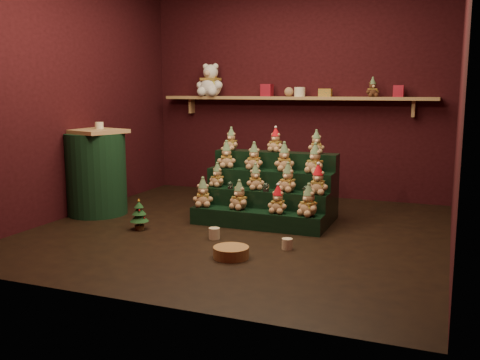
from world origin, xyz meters
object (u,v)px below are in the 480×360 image
at_px(snow_globe_a, 230,185).
at_px(white_bear, 211,76).
at_px(mug_left, 214,233).
at_px(wicker_basket, 231,252).
at_px(snow_globe_c, 306,190).
at_px(snow_globe_b, 266,187).
at_px(mug_right, 287,244).
at_px(side_table, 96,172).
at_px(brown_bear, 373,87).
at_px(riser_tier_front, 256,220).
at_px(mini_christmas_tree, 139,214).

xyz_separation_m(snow_globe_a, white_bear, (-0.93, 1.56, 1.20)).
distance_m(mug_left, wicker_basket, 0.61).
bearing_deg(snow_globe_c, snow_globe_b, 180.00).
relative_size(snow_globe_a, snow_globe_c, 0.84).
relative_size(snow_globe_b, snow_globe_c, 0.98).
xyz_separation_m(mug_right, wicker_basket, (-0.37, -0.41, -0.00)).
distance_m(wicker_basket, white_bear, 3.44).
height_order(side_table, wicker_basket, side_table).
bearing_deg(snow_globe_a, brown_bear, 51.46).
bearing_deg(mug_right, mug_left, 175.00).
distance_m(riser_tier_front, brown_bear, 2.35).
xyz_separation_m(riser_tier_front, wicker_basket, (0.14, -1.00, -0.04)).
distance_m(snow_globe_a, mug_right, 1.20).
bearing_deg(riser_tier_front, snow_globe_a, 155.43).
height_order(side_table, mug_right, side_table).
bearing_deg(mug_left, mug_right, -5.00).
bearing_deg(mini_christmas_tree, brown_bear, 48.21).
bearing_deg(snow_globe_b, snow_globe_a, 180.00).
height_order(mug_left, white_bear, white_bear).
bearing_deg(mini_christmas_tree, side_table, 152.59).
distance_m(snow_globe_a, brown_bear, 2.24).
bearing_deg(white_bear, riser_tier_front, -48.65).
xyz_separation_m(riser_tier_front, mini_christmas_tree, (-1.08, -0.49, 0.07)).
xyz_separation_m(mug_right, brown_bear, (0.38, 2.31, 1.39)).
bearing_deg(mini_christmas_tree, mug_left, -2.42).
bearing_deg(brown_bear, wicker_basket, -131.93).
xyz_separation_m(side_table, mini_christmas_tree, (0.83, -0.43, -0.32)).
bearing_deg(mug_right, brown_bear, 80.76).
bearing_deg(side_table, mini_christmas_tree, -9.70).
relative_size(snow_globe_c, side_table, 0.10).
xyz_separation_m(mug_left, mug_right, (0.74, -0.06, -0.01)).
distance_m(snow_globe_b, side_table, 1.98).
bearing_deg(snow_globe_a, side_table, -172.03).
bearing_deg(snow_globe_b, brown_bear, 61.79).
bearing_deg(wicker_basket, mug_left, 127.86).
relative_size(riser_tier_front, wicker_basket, 4.58).
xyz_separation_m(mug_left, white_bear, (-1.05, 2.24, 1.54)).
height_order(mini_christmas_tree, white_bear, white_bear).
relative_size(riser_tier_front, brown_bear, 6.09).
bearing_deg(brown_bear, mug_right, -125.85).
distance_m(riser_tier_front, mini_christmas_tree, 1.19).
height_order(mug_right, brown_bear, brown_bear).
distance_m(snow_globe_c, brown_bear, 1.91).
distance_m(side_table, brown_bear, 3.45).
relative_size(riser_tier_front, snow_globe_a, 17.81).
xyz_separation_m(snow_globe_b, wicker_basket, (0.09, -1.16, -0.36)).
xyz_separation_m(mini_christmas_tree, white_bear, (-0.20, 2.20, 1.44)).
xyz_separation_m(snow_globe_b, mug_right, (0.46, -0.75, -0.36)).
height_order(riser_tier_front, wicker_basket, riser_tier_front).
relative_size(riser_tier_front, snow_globe_c, 14.98).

